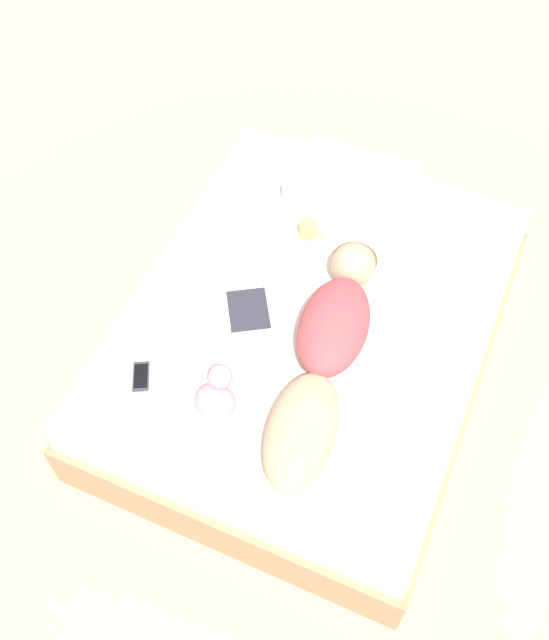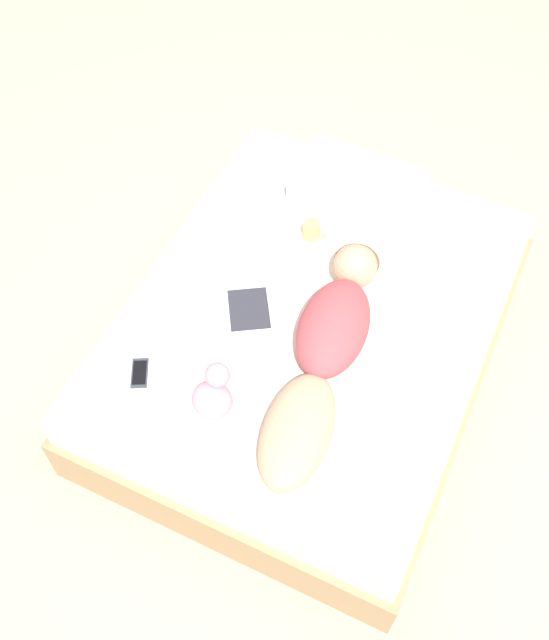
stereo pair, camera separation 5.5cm
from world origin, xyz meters
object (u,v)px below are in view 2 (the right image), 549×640
object	(u,v)px
person	(327,346)
open_magazine	(220,312)
cell_phone	(140,373)
coffee_mug	(312,230)

from	to	relation	value
person	open_magazine	xyz separation A→B (m)	(-0.53, 0.02, -0.09)
person	cell_phone	size ratio (longest dim) A/B	7.94
cell_phone	coffee_mug	bearing A→B (deg)	43.72
open_magazine	coffee_mug	world-z (taller)	coffee_mug
person	open_magazine	bearing A→B (deg)	171.62
person	coffee_mug	xyz separation A→B (m)	(-0.34, 0.61, -0.05)
open_magazine	cell_phone	bearing A→B (deg)	-142.18
person	cell_phone	bearing A→B (deg)	-155.60
cell_phone	person	bearing A→B (deg)	3.52
open_magazine	coffee_mug	xyz separation A→B (m)	(0.19, 0.60, 0.04)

